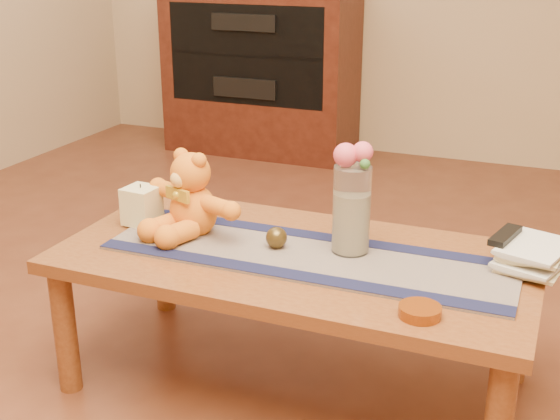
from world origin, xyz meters
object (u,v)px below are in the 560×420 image
at_px(amber_dish, 420,311).
at_px(teddy_bear, 193,194).
at_px(glass_vase, 351,210).
at_px(book_bottom, 504,258).
at_px(bronze_ball, 276,237).
at_px(tv_remote, 505,235).
at_px(pillar_candle, 142,205).

bearing_deg(amber_dish, teddy_bear, 160.82).
height_order(glass_vase, book_bottom, glass_vase).
bearing_deg(amber_dish, bronze_ball, 153.06).
bearing_deg(bronze_ball, tv_remote, 14.18).
relative_size(pillar_candle, amber_dish, 1.14).
relative_size(glass_vase, tv_remote, 1.62).
bearing_deg(tv_remote, glass_vase, -152.86).
bearing_deg(book_bottom, glass_vase, -154.70).
distance_m(tv_remote, amber_dish, 0.44).
distance_m(teddy_bear, bronze_ball, 0.31).
distance_m(bronze_ball, tv_remote, 0.66).
bearing_deg(tv_remote, book_bottom, 90.00).
relative_size(teddy_bear, glass_vase, 1.41).
bearing_deg(teddy_bear, tv_remote, 28.25).
relative_size(teddy_bear, tv_remote, 2.30).
distance_m(book_bottom, amber_dish, 0.45).
distance_m(bronze_ball, book_bottom, 0.66).
bearing_deg(glass_vase, teddy_bear, -175.98).
bearing_deg(book_bottom, amber_dish, -99.63).
bearing_deg(glass_vase, amber_dish, -48.13).
relative_size(glass_vase, amber_dish, 2.44).
distance_m(pillar_candle, book_bottom, 1.13).
bearing_deg(pillar_candle, book_bottom, 7.59).
bearing_deg(amber_dish, book_bottom, 69.72).
bearing_deg(amber_dish, glass_vase, 131.87).
xyz_separation_m(pillar_candle, amber_dish, (0.97, -0.27, -0.05)).
distance_m(teddy_bear, amber_dish, 0.83).
height_order(teddy_bear, amber_dish, teddy_bear).
height_order(tv_remote, amber_dish, tv_remote).
relative_size(tv_remote, amber_dish, 1.50).
xyz_separation_m(bronze_ball, amber_dish, (0.49, -0.25, -0.03)).
bearing_deg(amber_dish, tv_remote, 69.57).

